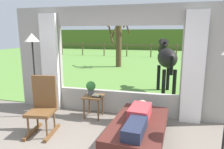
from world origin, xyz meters
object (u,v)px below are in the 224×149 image
at_px(recliner_sofa, 138,132).
at_px(side_table, 93,100).
at_px(floor_lamp_left, 33,50).
at_px(book_stack, 96,96).
at_px(rocking_chair, 43,105).
at_px(pasture_tree, 119,40).
at_px(horse, 166,58).
at_px(reclining_person, 139,117).
at_px(potted_plant, 91,87).

bearing_deg(recliner_sofa, side_table, 146.38).
bearing_deg(floor_lamp_left, book_stack, 9.03).
distance_m(rocking_chair, side_table, 1.17).
bearing_deg(pasture_tree, horse, -61.06).
bearing_deg(floor_lamp_left, side_table, 12.23).
height_order(reclining_person, rocking_chair, rocking_chair).
distance_m(recliner_sofa, pasture_tree, 8.54).
bearing_deg(rocking_chair, book_stack, 38.90).
distance_m(reclining_person, rocking_chair, 1.88).
distance_m(recliner_sofa, side_table, 1.49).
xyz_separation_m(rocking_chair, floor_lamp_left, (-0.59, 0.64, 1.01)).
bearing_deg(recliner_sofa, horse, 86.83).
relative_size(rocking_chair, potted_plant, 3.50).
xyz_separation_m(side_table, horse, (1.61, 2.43, 0.73)).
height_order(recliner_sofa, side_table, side_table).
bearing_deg(horse, pasture_tree, 106.79).
bearing_deg(side_table, recliner_sofa, -38.05).
xyz_separation_m(recliner_sofa, horse, (0.45, 3.34, 0.94)).
bearing_deg(side_table, book_stack, -33.32).
xyz_separation_m(rocking_chair, pasture_tree, (-0.33, 8.14, 1.03)).
height_order(rocking_chair, floor_lamp_left, floor_lamp_left).
bearing_deg(potted_plant, side_table, -36.87).
bearing_deg(rocking_chair, reclining_person, -9.08).
bearing_deg(pasture_tree, rocking_chair, -87.70).
relative_size(side_table, floor_lamp_left, 0.27).
bearing_deg(potted_plant, horse, 54.58).
distance_m(rocking_chair, pasture_tree, 8.21).
bearing_deg(reclining_person, floor_lamp_left, 169.12).
bearing_deg(pasture_tree, recliner_sofa, -74.84).
bearing_deg(rocking_chair, floor_lamp_left, 125.19).
xyz_separation_m(potted_plant, book_stack, (0.17, -0.12, -0.16)).
height_order(side_table, book_stack, book_stack).
height_order(recliner_sofa, potted_plant, potted_plant).
relative_size(book_stack, pasture_tree, 0.06).
xyz_separation_m(side_table, book_stack, (0.09, -0.06, 0.12)).
distance_m(floor_lamp_left, pasture_tree, 7.51).
height_order(reclining_person, book_stack, reclining_person).
bearing_deg(side_table, rocking_chair, -127.89).
distance_m(side_table, potted_plant, 0.29).
distance_m(book_stack, horse, 2.98).
bearing_deg(reclining_person, horse, 86.94).
distance_m(potted_plant, horse, 2.95).
relative_size(recliner_sofa, potted_plant, 5.51).
distance_m(recliner_sofa, reclining_person, 0.31).
height_order(book_stack, horse, horse).
bearing_deg(potted_plant, book_stack, -35.01).
bearing_deg(book_stack, horse, 58.72).
xyz_separation_m(side_table, floor_lamp_left, (-1.31, -0.28, 1.13)).
bearing_deg(book_stack, reclining_person, -40.04).
height_order(side_table, potted_plant, potted_plant).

